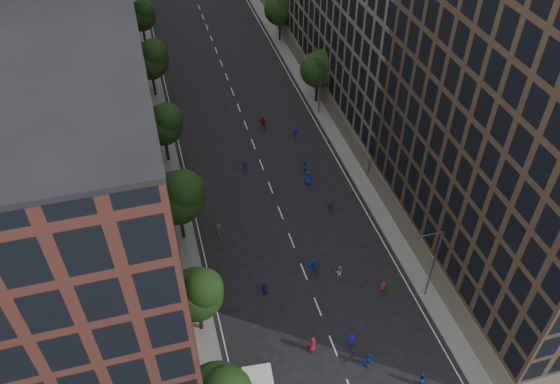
# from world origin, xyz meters

# --- Properties ---
(ground) EXTENTS (240.00, 240.00, 0.00)m
(ground) POSITION_xyz_m (0.00, 40.00, 0.00)
(ground) COLOR black
(ground) RESTS_ON ground
(sidewalk_left) EXTENTS (4.00, 105.00, 0.15)m
(sidewalk_left) POSITION_xyz_m (-12.00, 47.50, 0.07)
(sidewalk_left) COLOR slate
(sidewalk_left) RESTS_ON ground
(sidewalk_right) EXTENTS (4.00, 105.00, 0.15)m
(sidewalk_right) POSITION_xyz_m (12.00, 47.50, 0.07)
(sidewalk_right) COLOR slate
(sidewalk_right) RESTS_ON ground
(bldg_left_a) EXTENTS (14.00, 22.00, 30.00)m
(bldg_left_a) POSITION_xyz_m (-19.00, 11.00, 15.00)
(bldg_left_a) COLOR #4E251D
(bldg_left_a) RESTS_ON ground
(bldg_left_b) EXTENTS (14.00, 26.00, 34.00)m
(bldg_left_b) POSITION_xyz_m (-19.00, 35.00, 17.00)
(bldg_left_b) COLOR #847456
(bldg_left_b) RESTS_ON ground
(bldg_left_c) EXTENTS (14.00, 20.00, 28.00)m
(bldg_left_c) POSITION_xyz_m (-19.00, 58.00, 14.00)
(bldg_left_c) COLOR #4E251D
(bldg_left_c) RESTS_ON ground
(bldg_right_a) EXTENTS (14.00, 30.00, 36.00)m
(bldg_right_a) POSITION_xyz_m (19.00, 15.00, 18.00)
(bldg_right_a) COLOR #493627
(bldg_right_a) RESTS_ON ground
(tree_left_1) EXTENTS (4.80, 4.80, 8.21)m
(tree_left_1) POSITION_xyz_m (-11.02, 13.86, 5.55)
(tree_left_1) COLOR black
(tree_left_1) RESTS_ON ground
(tree_left_2) EXTENTS (5.60, 5.60, 9.45)m
(tree_left_2) POSITION_xyz_m (-10.99, 25.83, 6.36)
(tree_left_2) COLOR black
(tree_left_2) RESTS_ON ground
(tree_left_3) EXTENTS (5.00, 5.00, 8.58)m
(tree_left_3) POSITION_xyz_m (-11.02, 39.85, 5.82)
(tree_left_3) COLOR black
(tree_left_3) RESTS_ON ground
(tree_left_4) EXTENTS (5.40, 5.40, 9.08)m
(tree_left_4) POSITION_xyz_m (-11.00, 55.84, 6.10)
(tree_left_4) COLOR black
(tree_left_4) RESTS_ON ground
(tree_left_5) EXTENTS (4.80, 4.80, 8.33)m
(tree_left_5) POSITION_xyz_m (-11.02, 71.86, 5.68)
(tree_left_5) COLOR black
(tree_left_5) RESTS_ON ground
(tree_right_a) EXTENTS (5.00, 5.00, 8.39)m
(tree_right_a) POSITION_xyz_m (11.38, 47.85, 5.63)
(tree_right_a) COLOR black
(tree_right_a) RESTS_ON ground
(tree_right_b) EXTENTS (5.20, 5.20, 8.83)m
(tree_right_b) POSITION_xyz_m (11.39, 67.85, 5.96)
(tree_right_b) COLOR black
(tree_right_b) RESTS_ON ground
(streetlamp_near) EXTENTS (2.64, 0.22, 9.06)m
(streetlamp_near) POSITION_xyz_m (10.37, 12.00, 5.17)
(streetlamp_near) COLOR #595B60
(streetlamp_near) RESTS_ON ground
(streetlamp_far) EXTENTS (2.64, 0.22, 9.06)m
(streetlamp_far) POSITION_xyz_m (10.37, 45.00, 5.17)
(streetlamp_far) COLOR #595B60
(streetlamp_far) RESTS_ON ground
(skater_2) EXTENTS (0.83, 0.68, 1.58)m
(skater_2) POSITION_xyz_m (5.84, 3.53, 0.79)
(skater_2) COLOR navy
(skater_2) RESTS_ON ground
(skater_3) EXTENTS (1.36, 1.00, 1.89)m
(skater_3) POSITION_xyz_m (1.45, 8.49, 0.95)
(skater_3) COLOR #121292
(skater_3) RESTS_ON ground
(skater_4) EXTENTS (1.08, 0.61, 1.75)m
(skater_4) POSITION_xyz_m (-4.55, 16.19, 0.87)
(skater_4) COLOR #1D15B0
(skater_4) RESTS_ON ground
(skater_5) EXTENTS (1.61, 1.00, 1.66)m
(skater_5) POSITION_xyz_m (2.24, 6.42, 0.83)
(skater_5) COLOR #122F96
(skater_5) RESTS_ON ground
(skater_6) EXTENTS (0.97, 0.71, 1.81)m
(skater_6) POSITION_xyz_m (-2.00, 9.11, 0.90)
(skater_6) COLOR maroon
(skater_6) RESTS_ON ground
(skater_7) EXTENTS (0.64, 0.45, 1.64)m
(skater_7) POSITION_xyz_m (6.61, 13.41, 0.82)
(skater_7) COLOR #A3241B
(skater_7) RESTS_ON ground
(skater_8) EXTENTS (0.92, 0.83, 1.56)m
(skater_8) POSITION_xyz_m (3.17, 16.37, 0.78)
(skater_8) COLOR beige
(skater_8) RESTS_ON ground
(skater_9) EXTENTS (1.18, 0.72, 1.78)m
(skater_9) POSITION_xyz_m (-7.49, 25.16, 0.89)
(skater_9) COLOR #3C3D41
(skater_9) RESTS_ON ground
(skater_10) EXTENTS (1.11, 0.77, 1.75)m
(skater_10) POSITION_xyz_m (5.62, 25.68, 0.87)
(skater_10) COLOR #206C36
(skater_10) RESTS_ON ground
(skater_11) EXTENTS (1.66, 0.89, 1.71)m
(skater_11) POSITION_xyz_m (0.94, 17.69, 0.85)
(skater_11) COLOR #1549AF
(skater_11) RESTS_ON ground
(skater_12) EXTENTS (1.05, 0.84, 1.89)m
(skater_12) POSITION_xyz_m (4.54, 30.91, 0.94)
(skater_12) COLOR #142CA6
(skater_12) RESTS_ON ground
(skater_13) EXTENTS (0.60, 0.42, 1.57)m
(skater_13) POSITION_xyz_m (-8.50, 32.71, 0.79)
(skater_13) COLOR #1427A4
(skater_13) RESTS_ON ground
(skater_14) EXTENTS (0.86, 0.75, 1.53)m
(skater_14) POSITION_xyz_m (4.80, 33.22, 0.77)
(skater_14) COLOR #1638B4
(skater_14) RESTS_ON ground
(skater_15) EXTENTS (1.08, 0.77, 1.52)m
(skater_15) POSITION_xyz_m (5.75, 40.40, 0.76)
(skater_15) COLOR #121A97
(skater_15) RESTS_ON ground
(skater_16) EXTENTS (0.97, 0.60, 1.54)m
(skater_16) POSITION_xyz_m (-2.25, 35.44, 0.77)
(skater_16) COLOR #163AB3
(skater_16) RESTS_ON ground
(skater_17) EXTENTS (1.65, 1.12, 1.71)m
(skater_17) POSITION_xyz_m (2.20, 43.76, 0.86)
(skater_17) COLOR maroon
(skater_17) RESTS_ON ground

